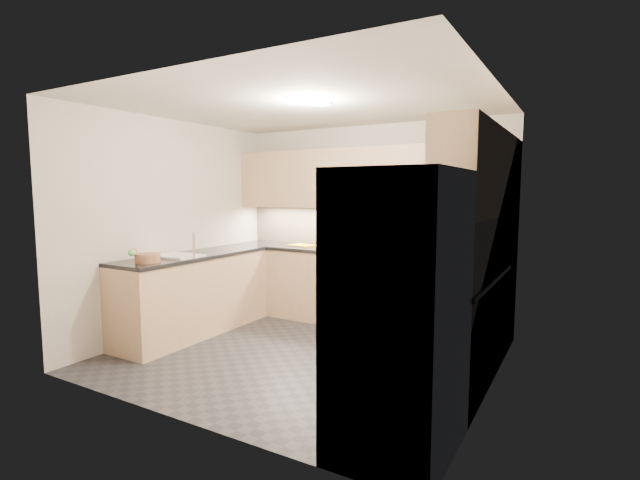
{
  "coord_description": "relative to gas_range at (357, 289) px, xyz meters",
  "views": [
    {
      "loc": [
        2.45,
        -3.88,
        1.66
      ],
      "look_at": [
        0.0,
        0.35,
        1.15
      ],
      "focal_mm": 26.0,
      "sensor_mm": 36.0,
      "label": 1
    }
  ],
  "objects": [
    {
      "name": "floor",
      "position": [
        0.0,
        -1.28,
        -0.46
      ],
      "size": [
        3.6,
        3.2,
        0.0
      ],
      "primitive_type": "cube",
      "color": "#25242A",
      "rests_on": "ground"
    },
    {
      "name": "ceiling",
      "position": [
        0.0,
        -1.28,
        2.04
      ],
      "size": [
        3.6,
        3.2,
        0.02
      ],
      "primitive_type": "cube",
      "color": "beige",
      "rests_on": "wall_back"
    },
    {
      "name": "wall_back",
      "position": [
        0.0,
        0.32,
        0.79
      ],
      "size": [
        3.6,
        0.02,
        2.5
      ],
      "primitive_type": "cube",
      "color": "beige",
      "rests_on": "floor"
    },
    {
      "name": "wall_front",
      "position": [
        0.0,
        -2.88,
        0.79
      ],
      "size": [
        3.6,
        0.02,
        2.5
      ],
      "primitive_type": "cube",
      "color": "beige",
      "rests_on": "floor"
    },
    {
      "name": "wall_left",
      "position": [
        -1.8,
        -1.28,
        0.79
      ],
      "size": [
        0.02,
        3.2,
        2.5
      ],
      "primitive_type": "cube",
      "color": "beige",
      "rests_on": "floor"
    },
    {
      "name": "wall_right",
      "position": [
        1.8,
        -1.28,
        0.79
      ],
      "size": [
        0.02,
        3.2,
        2.5
      ],
      "primitive_type": "cube",
      "color": "beige",
      "rests_on": "floor"
    },
    {
      "name": "base_cab_back_left",
      "position": [
        -1.09,
        0.02,
        -0.01
      ],
      "size": [
        1.42,
        0.6,
        0.9
      ],
      "primitive_type": "cube",
      "color": "tan",
      "rests_on": "floor"
    },
    {
      "name": "base_cab_back_right",
      "position": [
        1.09,
        0.02,
        -0.01
      ],
      "size": [
        1.42,
        0.6,
        0.9
      ],
      "primitive_type": "cube",
      "color": "tan",
      "rests_on": "floor"
    },
    {
      "name": "base_cab_right",
      "position": [
        1.5,
        -1.12,
        -0.01
      ],
      "size": [
        0.6,
        1.7,
        0.9
      ],
      "primitive_type": "cube",
      "color": "tan",
      "rests_on": "floor"
    },
    {
      "name": "base_cab_peninsula",
      "position": [
        -1.5,
        -1.28,
        -0.01
      ],
      "size": [
        0.6,
        2.0,
        0.9
      ],
      "primitive_type": "cube",
      "color": "tan",
      "rests_on": "floor"
    },
    {
      "name": "countertop_back_left",
      "position": [
        -1.09,
        0.02,
        0.47
      ],
      "size": [
        1.42,
        0.63,
        0.04
      ],
      "primitive_type": "cube",
      "color": "black",
      "rests_on": "base_cab_back_left"
    },
    {
      "name": "countertop_back_right",
      "position": [
        1.09,
        0.02,
        0.47
      ],
      "size": [
        1.42,
        0.63,
        0.04
      ],
      "primitive_type": "cube",
      "color": "black",
      "rests_on": "base_cab_back_right"
    },
    {
      "name": "countertop_right",
      "position": [
        1.5,
        -1.12,
        0.47
      ],
      "size": [
        0.63,
        1.7,
        0.04
      ],
      "primitive_type": "cube",
      "color": "black",
      "rests_on": "base_cab_right"
    },
    {
      "name": "countertop_peninsula",
      "position": [
        -1.5,
        -1.28,
        0.47
      ],
      "size": [
        0.63,
        2.0,
        0.04
      ],
      "primitive_type": "cube",
      "color": "black",
      "rests_on": "base_cab_peninsula"
    },
    {
      "name": "upper_cab_back",
      "position": [
        0.0,
        0.15,
        1.37
      ],
      "size": [
        3.6,
        0.35,
        0.75
      ],
      "primitive_type": "cube",
      "color": "tan",
      "rests_on": "wall_back"
    },
    {
      "name": "upper_cab_right",
      "position": [
        1.62,
        -1.0,
        1.37
      ],
      "size": [
        0.35,
        1.95,
        0.75
      ],
      "primitive_type": "cube",
      "color": "tan",
      "rests_on": "wall_right"
    },
    {
      "name": "backsplash_back",
      "position": [
        0.0,
        0.32,
        0.74
      ],
      "size": [
        3.6,
        0.01,
        0.51
      ],
      "primitive_type": "cube",
      "color": "#C5AD8E",
      "rests_on": "wall_back"
    },
    {
      "name": "backsplash_right",
      "position": [
        1.8,
        -0.82,
        0.74
      ],
      "size": [
        0.01,
        2.3,
        0.51
      ],
      "primitive_type": "cube",
      "color": "#C5AD8E",
      "rests_on": "wall_right"
    },
    {
      "name": "gas_range",
      "position": [
        0.0,
        0.0,
        0.0
      ],
      "size": [
        0.76,
        0.65,
        0.91
      ],
      "primitive_type": "cube",
      "color": "#979A9F",
      "rests_on": "floor"
    },
    {
      "name": "range_cooktop",
      "position": [
        0.0,
        0.0,
        0.46
      ],
      "size": [
        0.76,
        0.65,
        0.03
      ],
      "primitive_type": "cube",
      "color": "black",
      "rests_on": "gas_range"
    },
    {
      "name": "oven_door_glass",
      "position": [
        0.0,
        -0.33,
        -0.01
      ],
      "size": [
        0.62,
        0.02,
        0.45
      ],
      "primitive_type": "cube",
      "color": "black",
      "rests_on": "gas_range"
    },
    {
      "name": "oven_handle",
      "position": [
        0.0,
        -0.35,
        0.26
      ],
      "size": [
        0.6,
        0.02,
        0.02
      ],
      "primitive_type": "cylinder",
      "rotation": [
        0.0,
        1.57,
        0.0
      ],
      "color": "#B2B5BA",
      "rests_on": "gas_range"
    },
    {
      "name": "microwave",
      "position": [
        0.0,
        0.12,
        1.24
      ],
      "size": [
        0.76,
        0.4,
        0.4
      ],
      "primitive_type": "cube",
      "color": "#9A9DA1",
      "rests_on": "upper_cab_back"
    },
    {
      "name": "microwave_door",
      "position": [
        0.0,
        -0.08,
        1.24
      ],
      "size": [
        0.6,
        0.01,
        0.28
      ],
      "primitive_type": "cube",
      "color": "black",
      "rests_on": "microwave"
    },
    {
      "name": "refrigerator",
      "position": [
        1.45,
        -2.43,
        0.45
      ],
      "size": [
        0.7,
        0.9,
        1.8
      ],
      "primitive_type": "cube",
      "color": "#A8ABB1",
      "rests_on": "floor"
    },
    {
      "name": "fridge_handle_left",
      "position": [
        1.08,
        -2.61,
        0.49
      ],
      "size": [
        0.02,
        0.02,
        1.2
      ],
      "primitive_type": "cylinder",
      "color": "#B2B5BA",
      "rests_on": "refrigerator"
    },
    {
      "name": "fridge_handle_right",
      "position": [
        1.08,
        -2.25,
        0.49
      ],
      "size": [
        0.02,
        0.02,
        1.2
      ],
      "primitive_type": "cylinder",
      "color": "#B2B5BA",
      "rests_on": "refrigerator"
    },
    {
      "name": "sink_basin",
      "position": [
        -1.5,
        -1.53,
        0.42
      ],
      "size": [
        0.52,
        0.38,
        0.16
      ],
      "primitive_type": "cube",
      "color": "white",
      "rests_on": "base_cab_peninsula"
    },
    {
      "name": "faucet",
      "position": [
        -1.24,
        -1.53,
        0.62
      ],
      "size": [
        0.03,
        0.03,
        0.28
      ],
      "primitive_type": "cylinder",
      "color": "silver",
      "rests_on": "countertop_peninsula"
    },
    {
      "name": "utensil_bowl",
      "position": [
        1.39,
        -0.06,
        0.57
      ],
      "size": [
        0.31,
        0.31,
        0.17
      ],
      "primitive_type": "cylinder",
      "rotation": [
        0.0,
        0.0,
        -0.01
      ],
      "color": "#4CB24E",
      "rests_on": "countertop_back_right"
    },
    {
      "name": "cutting_board",
      "position": [
        -0.85,
        0.06,
        0.49
      ],
      "size": [
        0.39,
        0.31,
        0.01
      ],
      "primitive_type": "cube",
      "rotation": [
        0.0,
        0.0,
        -0.22
      ],
      "color": "orange",
      "rests_on": "countertop_back_left"
    },
    {
      "name": "fruit_basket",
      "position": [
        -1.44,
        -1.98,
        0.53
      ],
      "size": [
        0.25,
        0.25,
        0.09
      ],
      "primitive_type": "cylinder",
      "rotation": [
        0.0,
        0.0,
        0.01
      ],
      "color": "#9C6949",
      "rests_on": "countertop_peninsula"
    },
    {
      "name": "fruit_apple",
      "position": [
        -1.52,
        -2.08,
        0.6
      ],
      "size": [
        0.07,
        0.07,
        0.07
      ],
      "primitive_type": "sphere",
      "color": "#AC1313",
      "rests_on": "fruit_basket"
    },
    {
      "name": "fruit_pear",
      "position": [
        -1.48,
        -2.13,
        0.6
      ],
      "size": [
        0.07,
        0.07,
        0.07
      ],
      "primitive_type": "sphere",
      "color": "#69C654",
      "rests_on": "fruit_basket"
    },
    {
      "name": "dish_towel_check",
      "position": [
        -0.09,
        -0.37,
        0.1
      ],
      "size": [
        0.17,
        0.08,
        0.34
      ],
      "primitive_type": "cube",
      "rotation": [
        0.0,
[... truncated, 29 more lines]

